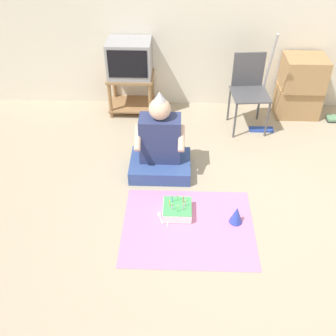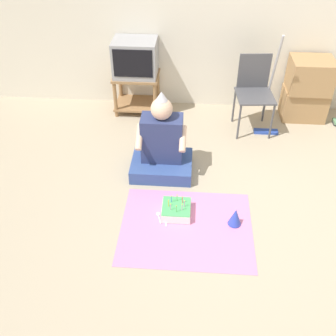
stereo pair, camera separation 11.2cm
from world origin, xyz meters
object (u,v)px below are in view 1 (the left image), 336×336
Objects in this scene: party_hat_blue at (236,215)px; birthday_cake at (177,210)px; folding_chair at (249,87)px; person_seated at (160,147)px; cardboard_box_stack at (301,86)px; dust_mop at (264,101)px; tv at (130,58)px; book_pile at (333,119)px.

birthday_cake is at bearing 170.66° from party_hat_blue.
folding_chair is 0.97× the size of person_seated.
person_seated is (-1.64, -1.19, -0.10)m from cardboard_box_stack.
party_hat_blue is (0.71, -0.73, -0.20)m from person_seated.
dust_mop is 1.70m from party_hat_blue.
birthday_cake is at bearing -74.02° from person_seated.
dust_mop is at bearing -11.51° from tv.
dust_mop is 4.50× the size of birthday_cake.
cardboard_box_stack is at bearing 161.81° from book_pile.
dust_mop is (0.19, -0.03, -0.17)m from folding_chair.
person_seated is (-1.16, -0.89, -0.05)m from dust_mop.
cardboard_box_stack is 2.15m from party_hat_blue.
folding_chair is 0.74× the size of dust_mop.
tv is at bearing 107.95° from birthday_cake.
folding_chair is 1.36m from person_seated.
cardboard_box_stack reaches higher than birthday_cake.
cardboard_box_stack is 0.58m from book_pile.
book_pile is at bearing 41.65° from birthday_cake.
book_pile is at bearing 6.00° from folding_chair.
dust_mop is 1.47m from person_seated.
dust_mop reaches higher than folding_chair.
folding_chair is at bearing -158.76° from cardboard_box_stack.
person_seated reaches higher than folding_chair.
dust_mop is at bearing 37.47° from person_seated.
dust_mop is (-0.48, -0.29, -0.05)m from cardboard_box_stack.
birthday_cake is at bearing -72.05° from tv.
folding_chair is 3.32× the size of birthday_cake.
person_seated is at bearing -142.53° from dust_mop.
tv is 1.43m from folding_chair.
birthday_cake reaches higher than book_pile.
party_hat_blue is at bearing -105.77° from dust_mop.
book_pile is at bearing 26.63° from person_seated.
party_hat_blue is at bearing -116.07° from cardboard_box_stack.
cardboard_box_stack is (0.67, 0.26, -0.11)m from folding_chair.
dust_mop reaches higher than tv.
tv is 3.35× the size of book_pile.
tv is 2.08m from cardboard_box_stack.
folding_chair reaches higher than cardboard_box_stack.
party_hat_blue reaches higher than book_pile.
folding_chair is 0.25m from dust_mop.
dust_mop reaches higher than book_pile.
tv is 3.02× the size of party_hat_blue.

